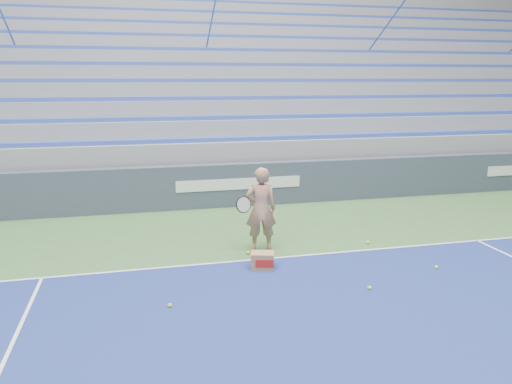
# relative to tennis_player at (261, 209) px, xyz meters

# --- Properties ---
(sponsor_barrier) EXTENTS (30.00, 0.32, 1.10)m
(sponsor_barrier) POSITION_rel_tennis_player_xyz_m (0.28, 3.46, -0.26)
(sponsor_barrier) COLOR #384256
(sponsor_barrier) RESTS_ON ground
(bleachers) EXTENTS (31.00, 9.15, 7.30)m
(bleachers) POSITION_rel_tennis_player_xyz_m (0.27, 9.18, 1.55)
(bleachers) COLOR gray
(bleachers) RESTS_ON ground
(tennis_player) EXTENTS (0.92, 0.85, 1.61)m
(tennis_player) POSITION_rel_tennis_player_xyz_m (0.00, 0.00, 0.00)
(tennis_player) COLOR tan
(tennis_player) RESTS_ON ground
(ball_box) EXTENTS (0.45, 0.39, 0.29)m
(ball_box) POSITION_rel_tennis_player_xyz_m (-0.21, -0.96, -0.66)
(ball_box) COLOR #9F704C
(ball_box) RESTS_ON ground
(tennis_ball_0) EXTENTS (0.07, 0.07, 0.07)m
(tennis_ball_0) POSITION_rel_tennis_player_xyz_m (2.16, -0.17, -0.77)
(tennis_ball_0) COLOR #D8ED30
(tennis_ball_0) RESTS_ON ground
(tennis_ball_1) EXTENTS (0.07, 0.07, 0.07)m
(tennis_ball_1) POSITION_rel_tennis_player_xyz_m (-0.29, -0.20, -0.77)
(tennis_ball_1) COLOR #D8ED30
(tennis_ball_1) RESTS_ON ground
(tennis_ball_2) EXTENTS (0.07, 0.07, 0.07)m
(tennis_ball_2) POSITION_rel_tennis_player_xyz_m (1.19, -2.22, -0.77)
(tennis_ball_2) COLOR #D8ED30
(tennis_ball_2) RESTS_ON ground
(tennis_ball_3) EXTENTS (0.07, 0.07, 0.07)m
(tennis_ball_3) POSITION_rel_tennis_player_xyz_m (-1.87, -2.11, -0.77)
(tennis_ball_3) COLOR #D8ED30
(tennis_ball_3) RESTS_ON ground
(tennis_ball_4) EXTENTS (0.07, 0.07, 0.07)m
(tennis_ball_4) POSITION_rel_tennis_player_xyz_m (2.70, -1.69, -0.77)
(tennis_ball_4) COLOR #D8ED30
(tennis_ball_4) RESTS_ON ground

